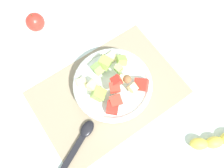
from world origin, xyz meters
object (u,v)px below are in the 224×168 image
Objects in this scene: serving_spoon at (79,143)px; whole_apple at (35,22)px; salad_bowl at (112,85)px; banana_whole at (214,141)px.

whole_apple is (-0.10, -0.45, 0.02)m from serving_spoon.
banana_whole is at bearing 115.75° from salad_bowl.
salad_bowl reaches higher than banana_whole.
banana_whole is at bearing 109.73° from whole_apple.
salad_bowl is at bearing -64.25° from banana_whole.
salad_bowl is 0.37m from whole_apple.
banana_whole is (-0.24, 0.67, -0.02)m from whole_apple.
serving_spoon is at bearing 25.77° from salad_bowl.
whole_apple is at bearing -70.27° from banana_whole.
whole_apple is at bearing -76.04° from salad_bowl.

